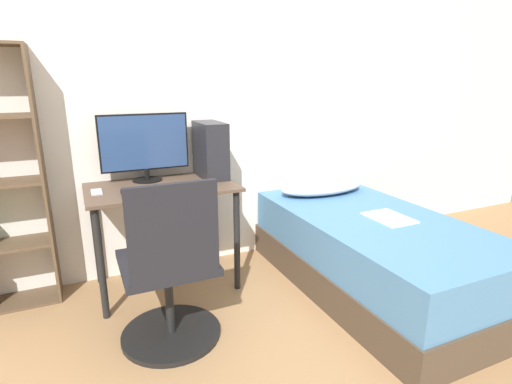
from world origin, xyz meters
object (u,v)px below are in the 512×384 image
monitor (145,145)px  keyboard (154,190)px  office_chair (170,283)px  pc_tower (211,150)px  bed (373,253)px

monitor → keyboard: size_ratio=1.48×
office_chair → monitor: 1.08m
monitor → pc_tower: (0.46, -0.08, -0.05)m
bed → pc_tower: size_ratio=4.62×
office_chair → monitor: (0.05, 0.87, 0.64)m
office_chair → keyboard: (0.04, 0.56, 0.39)m
bed → monitor: (-1.41, 0.82, 0.75)m
bed → monitor: bearing=149.7°
monitor → bed: bearing=-30.3°
office_chair → monitor: monitor is taller
office_chair → keyboard: office_chair is taller
office_chair → monitor: bearing=86.6°
keyboard → pc_tower: size_ratio=1.02×
monitor → pc_tower: monitor is taller
office_chair → pc_tower: (0.51, 0.79, 0.58)m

